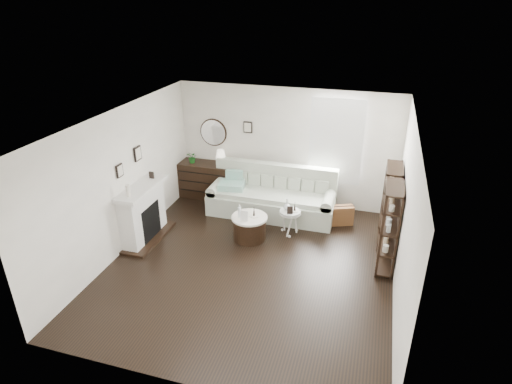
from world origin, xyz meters
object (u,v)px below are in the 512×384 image
(drum_table, at_px, (250,227))
(pedestal_table, at_px, (290,213))
(dresser, at_px, (207,180))
(sofa, at_px, (272,198))

(drum_table, relative_size, pedestal_table, 1.36)
(dresser, distance_m, drum_table, 2.23)
(sofa, distance_m, dresser, 1.76)
(sofa, xyz_separation_m, drum_table, (-0.16, -1.20, -0.10))
(sofa, relative_size, pedestal_table, 5.27)
(drum_table, xyz_separation_m, pedestal_table, (0.73, 0.41, 0.23))
(drum_table, bearing_deg, pedestal_table, 29.47)
(drum_table, height_order, pedestal_table, pedestal_table)
(sofa, relative_size, dresser, 2.16)
(sofa, bearing_deg, pedestal_table, -53.76)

